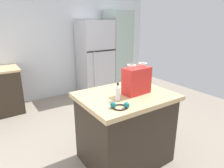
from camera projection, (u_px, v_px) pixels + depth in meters
The scene contains 9 objects.
ground at pixel (101, 151), 2.81m from camera, with size 6.83×6.83×0.00m, color gray.
back_wall at pixel (41, 43), 4.44m from camera, with size 5.69×0.13×2.59m.
kitchen_island at pixel (125, 127), 2.54m from camera, with size 1.11×0.88×0.92m.
refrigerator at pixel (95, 58), 4.85m from camera, with size 0.77×0.68×1.79m.
tall_cabinet at pixel (118, 51), 5.18m from camera, with size 0.55×0.60×2.01m.
shopping_bag at pixel (137, 80), 2.38m from camera, with size 0.35×0.20×0.37m.
small_box at pixel (137, 80), 2.77m from camera, with size 0.13×0.08×0.11m, color #4775B7.
bottle at pixel (117, 93), 2.18m from camera, with size 0.05×0.05×0.21m.
ear_defenders at pixel (120, 106), 2.01m from camera, with size 0.21×0.21×0.06m.
Camera 1 is at (-1.19, -2.08, 1.77)m, focal length 31.79 mm.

